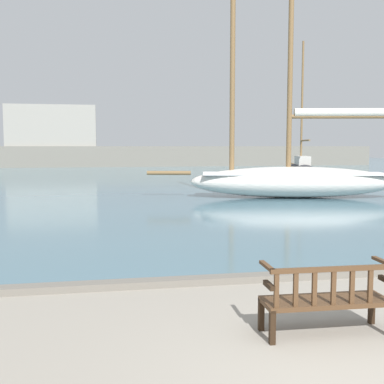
% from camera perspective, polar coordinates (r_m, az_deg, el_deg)
% --- Properties ---
extents(harbor_water, '(100.00, 80.00, 0.08)m').
position_cam_1_polar(harbor_water, '(48.21, -7.51, 2.64)').
color(harbor_water, slate).
rests_on(harbor_water, ground).
extents(quay_edge_kerb, '(40.00, 0.30, 0.12)m').
position_cam_1_polar(quay_edge_kerb, '(8.63, 6.71, -10.09)').
color(quay_edge_kerb, slate).
rests_on(quay_edge_kerb, ground).
extents(park_bench, '(1.61, 0.56, 0.92)m').
position_cam_1_polar(park_bench, '(6.40, 15.65, -12.02)').
color(park_bench, black).
rests_on(park_bench, ground).
extents(sailboat_far_port, '(3.09, 8.37, 9.95)m').
position_cam_1_polar(sailboat_far_port, '(36.74, 12.82, 2.81)').
color(sailboat_far_port, black).
rests_on(sailboat_far_port, harbor_water).
extents(sailboat_far_starboard, '(11.14, 4.16, 9.99)m').
position_cam_1_polar(sailboat_far_starboard, '(21.91, 11.90, 1.68)').
color(sailboat_far_starboard, silver).
rests_on(sailboat_far_starboard, harbor_water).
extents(far_breakwater, '(58.46, 2.40, 6.83)m').
position_cam_1_polar(far_breakwater, '(54.65, -9.60, 4.87)').
color(far_breakwater, slate).
rests_on(far_breakwater, ground).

